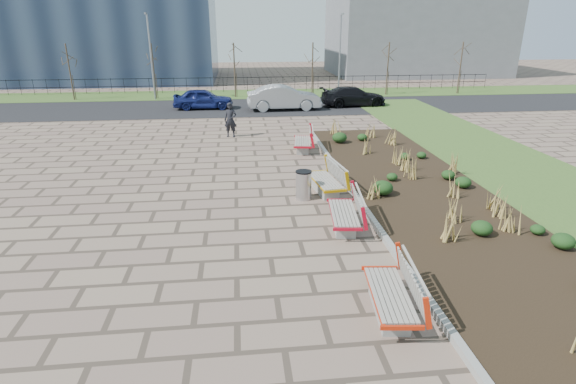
{
  "coord_description": "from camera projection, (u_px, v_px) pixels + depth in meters",
  "views": [
    {
      "loc": [
        0.18,
        -8.91,
        5.42
      ],
      "look_at": [
        1.5,
        3.0,
        0.9
      ],
      "focal_mm": 28.0,
      "sensor_mm": 36.0,
      "label": 1
    }
  ],
  "objects": [
    {
      "name": "lamp_west",
      "position": [
        151.0,
        58.0,
        32.67
      ],
      "size": [
        0.24,
        0.6,
        6.0
      ],
      "primitive_type": null,
      "color": "gray",
      "rests_on": "grass_verge_far"
    },
    {
      "name": "tree_a",
      "position": [
        70.0,
        72.0,
        32.87
      ],
      "size": [
        1.4,
        1.4,
        4.0
      ],
      "primitive_type": null,
      "color": "#4C3D2D",
      "rests_on": "grass_verge_far"
    },
    {
      "name": "car_blue",
      "position": [
        203.0,
        99.0,
        29.92
      ],
      "size": [
        3.91,
        1.59,
        1.33
      ],
      "primitive_type": "imported",
      "rotation": [
        0.0,
        0.0,
        1.57
      ],
      "color": "navy",
      "rests_on": "road"
    },
    {
      "name": "bench_a",
      "position": [
        390.0,
        291.0,
        8.79
      ],
      "size": [
        1.11,
        2.18,
        1.0
      ],
      "primitive_type": null,
      "rotation": [
        0.0,
        0.0,
        -0.1
      ],
      "color": "red",
      "rests_on": "ground"
    },
    {
      "name": "building_grey",
      "position": [
        416.0,
        27.0,
        49.53
      ],
      "size": [
        18.0,
        12.0,
        10.0
      ],
      "primitive_type": "cube",
      "color": "slate",
      "rests_on": "ground"
    },
    {
      "name": "bench_b",
      "position": [
        344.0,
        211.0,
        12.54
      ],
      "size": [
        1.13,
        2.19,
        1.0
      ],
      "primitive_type": null,
      "rotation": [
        0.0,
        0.0,
        -0.11
      ],
      "color": "#B50C21",
      "rests_on": "ground"
    },
    {
      "name": "ground",
      "position": [
        237.0,
        278.0,
        10.18
      ],
      "size": [
        120.0,
        120.0,
        0.0
      ],
      "primitive_type": "plane",
      "color": "#776352",
      "rests_on": "ground"
    },
    {
      "name": "car_silver",
      "position": [
        284.0,
        98.0,
        29.55
      ],
      "size": [
        4.87,
        1.84,
        1.59
      ],
      "primitive_type": "imported",
      "rotation": [
        0.0,
        0.0,
        1.6
      ],
      "color": "gray",
      "rests_on": "road"
    },
    {
      "name": "bench_c",
      "position": [
        325.0,
        179.0,
        15.13
      ],
      "size": [
        1.17,
        2.2,
        1.0
      ],
      "primitive_type": null,
      "rotation": [
        0.0,
        0.0,
        0.13
      ],
      "color": "#CF960A",
      "rests_on": "ground"
    },
    {
      "name": "tree_e",
      "position": [
        388.0,
        69.0,
        35.34
      ],
      "size": [
        1.4,
        1.4,
        4.0
      ],
      "primitive_type": null,
      "color": "#4C3D2D",
      "rests_on": "grass_verge_far"
    },
    {
      "name": "litter_bin",
      "position": [
        304.0,
        185.0,
        14.62
      ],
      "size": [
        0.51,
        0.51,
        0.93
      ],
      "primitive_type": "cylinder",
      "color": "#B2B2B7",
      "rests_on": "ground"
    },
    {
      "name": "grass_verge_far",
      "position": [
        236.0,
        94.0,
        36.21
      ],
      "size": [
        80.0,
        5.0,
        0.04
      ],
      "primitive_type": "cube",
      "color": "#33511E",
      "rests_on": "ground"
    },
    {
      "name": "railing_fence",
      "position": [
        235.0,
        84.0,
        37.39
      ],
      "size": [
        44.0,
        0.1,
        1.2
      ],
      "primitive_type": null,
      "color": "black",
      "rests_on": "grass_verge_far"
    },
    {
      "name": "planting_bed",
      "position": [
        418.0,
        189.0,
        15.46
      ],
      "size": [
        4.5,
        18.0,
        0.1
      ],
      "primitive_type": "cube",
      "color": "black",
      "rests_on": "ground"
    },
    {
      "name": "pedestrian",
      "position": [
        230.0,
        120.0,
        22.51
      ],
      "size": [
        0.7,
        0.54,
        1.72
      ],
      "primitive_type": "imported",
      "rotation": [
        0.0,
        0.0,
        -0.21
      ],
      "color": "black",
      "rests_on": "ground"
    },
    {
      "name": "car_black",
      "position": [
        353.0,
        96.0,
        30.99
      ],
      "size": [
        4.66,
        2.24,
        1.31
      ],
      "primitive_type": "imported",
      "rotation": [
        0.0,
        0.0,
        1.66
      ],
      "color": "black",
      "rests_on": "road"
    },
    {
      "name": "planting_curb",
      "position": [
        352.0,
        191.0,
        15.21
      ],
      "size": [
        0.16,
        18.0,
        0.15
      ],
      "primitive_type": "cube",
      "color": "gray",
      "rests_on": "ground"
    },
    {
      "name": "tree_d",
      "position": [
        312.0,
        70.0,
        34.72
      ],
      "size": [
        1.4,
        1.4,
        4.0
      ],
      "primitive_type": null,
      "color": "#4C3D2D",
      "rests_on": "grass_verge_far"
    },
    {
      "name": "tree_f",
      "position": [
        460.0,
        68.0,
        35.96
      ],
      "size": [
        1.4,
        1.4,
        4.0
      ],
      "primitive_type": null,
      "color": "#4C3D2D",
      "rests_on": "grass_verge_far"
    },
    {
      "name": "tree_c",
      "position": [
        235.0,
        70.0,
        34.11
      ],
      "size": [
        1.4,
        1.4,
        4.0
      ],
      "primitive_type": null,
      "color": "#4C3D2D",
      "rests_on": "grass_verge_far"
    },
    {
      "name": "tree_b",
      "position": [
        154.0,
        71.0,
        33.49
      ],
      "size": [
        1.4,
        1.4,
        4.0
      ],
      "primitive_type": null,
      "color": "#4C3D2D",
      "rests_on": "grass_verge_far"
    },
    {
      "name": "lamp_east",
      "position": [
        340.0,
        56.0,
        34.11
      ],
      "size": [
        0.24,
        0.6,
        6.0
      ],
      "primitive_type": null,
      "color": "gray",
      "rests_on": "grass_verge_far"
    },
    {
      "name": "bench_d",
      "position": [
        303.0,
        140.0,
        20.17
      ],
      "size": [
        1.18,
        2.2,
        1.0
      ],
      "primitive_type": null,
      "rotation": [
        0.0,
        0.0,
        -0.14
      ],
      "color": "red",
      "rests_on": "ground"
    },
    {
      "name": "road",
      "position": [
        236.0,
        108.0,
        30.64
      ],
      "size": [
        80.0,
        7.0,
        0.02
      ],
      "primitive_type": "cube",
      "color": "black",
      "rests_on": "ground"
    },
    {
      "name": "grass_verge_near",
      "position": [
        547.0,
        185.0,
        15.96
      ],
      "size": [
        5.0,
        38.0,
        0.04
      ],
      "primitive_type": "cube",
      "color": "#33511E",
      "rests_on": "ground"
    }
  ]
}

